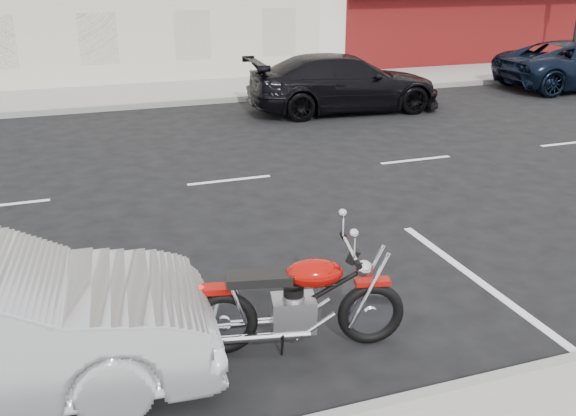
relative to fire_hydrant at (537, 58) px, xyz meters
The scene contains 6 objects.
ground 14.71m from the fire_hydrant, 144.69° to the right, with size 120.00×120.00×0.00m, color black.
sidewalk_far 17.01m from the fire_hydrant, behind, with size 80.00×3.40×0.15m, color gray.
curb_far 17.07m from the fire_hydrant, behind, with size 80.00×0.12×0.16m, color gray.
fire_hydrant is the anchor object (origin of this frame).
motorcycle 20.03m from the fire_hydrant, 134.12° to the right, with size 2.25×0.87×1.14m.
car_far 10.16m from the fire_hydrant, 158.92° to the right, with size 2.16×5.32×1.54m, color black.
Camera 1 is at (-4.79, -11.19, 3.84)m, focal length 40.00 mm.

